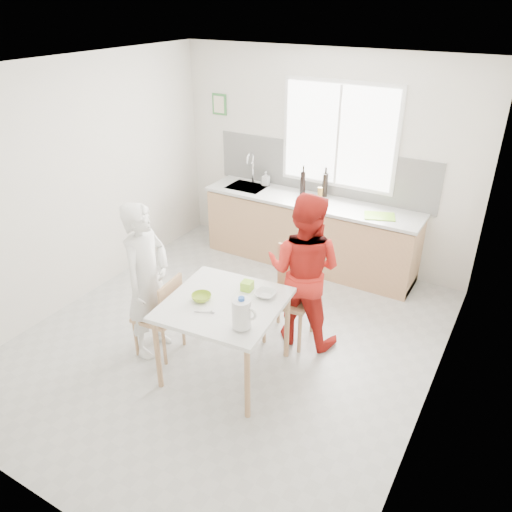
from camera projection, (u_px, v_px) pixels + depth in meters
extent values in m
plane|color=#B7B7B2|center=(229.00, 340.00, 5.26)|extent=(4.50, 4.50, 0.00)
plane|color=silver|center=(323.00, 161.00, 6.35)|extent=(4.00, 0.00, 4.00)
plane|color=silver|center=(15.00, 360.00, 2.91)|extent=(4.00, 0.00, 4.00)
plane|color=silver|center=(75.00, 186.00, 5.52)|extent=(0.00, 4.50, 4.50)
plane|color=silver|center=(449.00, 278.00, 3.74)|extent=(0.00, 4.50, 4.50)
plane|color=white|center=(221.00, 69.00, 4.00)|extent=(4.50, 4.50, 0.00)
cube|color=white|center=(339.00, 135.00, 6.09)|extent=(1.50, 0.03, 1.30)
cube|color=white|center=(338.00, 136.00, 6.07)|extent=(1.40, 0.02, 1.20)
cube|color=white|center=(338.00, 136.00, 6.07)|extent=(0.03, 0.03, 1.20)
cube|color=white|center=(322.00, 170.00, 6.40)|extent=(3.00, 0.02, 0.65)
cube|color=#3A803E|center=(219.00, 104.00, 6.77)|extent=(0.22, 0.02, 0.28)
cube|color=beige|center=(219.00, 104.00, 6.76)|extent=(0.16, 0.01, 0.22)
cube|color=tan|center=(309.00, 234.00, 6.55)|extent=(2.80, 0.60, 0.86)
cube|color=#3F3326|center=(308.00, 260.00, 6.73)|extent=(2.80, 0.54, 0.10)
cube|color=silver|center=(311.00, 201.00, 6.33)|extent=(2.84, 0.64, 0.04)
cube|color=#A5A5AA|center=(247.00, 188.00, 6.75)|extent=(0.50, 0.40, 0.03)
cylinder|color=silver|center=(253.00, 171.00, 6.78)|extent=(0.02, 0.02, 0.36)
torus|color=silver|center=(250.00, 159.00, 6.64)|extent=(0.02, 0.18, 0.18)
cube|color=white|center=(224.00, 304.00, 4.49)|extent=(1.11, 1.11, 0.04)
cylinder|color=tan|center=(158.00, 355.00, 4.48)|extent=(0.05, 0.05, 0.72)
cylinder|color=tan|center=(207.00, 305.00, 5.20)|extent=(0.05, 0.05, 0.72)
cylinder|color=tan|center=(247.00, 384.00, 4.15)|extent=(0.05, 0.05, 0.72)
cylinder|color=tan|center=(287.00, 326.00, 4.87)|extent=(0.05, 0.05, 0.72)
cube|color=tan|center=(158.00, 315.00, 4.93)|extent=(0.43, 0.43, 0.04)
cube|color=tan|center=(171.00, 300.00, 4.75)|extent=(0.06, 0.38, 0.41)
cylinder|color=tan|center=(156.00, 320.00, 5.23)|extent=(0.03, 0.03, 0.40)
cylinder|color=tan|center=(136.00, 338.00, 4.96)|extent=(0.03, 0.03, 0.40)
cylinder|color=tan|center=(183.00, 329.00, 5.10)|extent=(0.03, 0.03, 0.40)
cylinder|color=tan|center=(164.00, 347.00, 4.83)|extent=(0.03, 0.03, 0.40)
cube|color=tan|center=(289.00, 298.00, 5.09)|extent=(0.49, 0.49, 0.04)
cube|color=tan|center=(297.00, 267.00, 5.13)|extent=(0.43, 0.07, 0.47)
cylinder|color=tan|center=(264.00, 324.00, 5.13)|extent=(0.04, 0.04, 0.46)
cylinder|color=tan|center=(300.00, 333.00, 4.98)|extent=(0.04, 0.04, 0.46)
cylinder|color=tan|center=(279.00, 305.00, 5.44)|extent=(0.04, 0.04, 0.46)
cylinder|color=tan|center=(312.00, 313.00, 5.29)|extent=(0.04, 0.04, 0.46)
imported|color=white|center=(147.00, 281.00, 4.78)|extent=(0.44, 0.62, 1.60)
imported|color=red|center=(304.00, 270.00, 4.94)|extent=(0.84, 0.68, 1.62)
imported|color=#98BD2B|center=(201.00, 297.00, 4.50)|extent=(0.20, 0.20, 0.06)
imported|color=silver|center=(265.00, 294.00, 4.56)|extent=(0.21, 0.21, 0.05)
cylinder|color=white|center=(242.00, 313.00, 4.07)|extent=(0.16, 0.16, 0.25)
cylinder|color=blue|center=(241.00, 299.00, 4.00)|extent=(0.05, 0.05, 0.03)
torus|color=white|center=(250.00, 314.00, 4.02)|extent=(0.12, 0.04, 0.12)
cube|color=#97D831|center=(247.00, 286.00, 4.65)|extent=(0.11, 0.11, 0.09)
cylinder|color=#A5A5AA|center=(204.00, 312.00, 4.33)|extent=(0.15, 0.08, 0.01)
cube|color=#81C82E|center=(380.00, 216.00, 5.84)|extent=(0.41, 0.35, 0.01)
cylinder|color=black|center=(303.00, 183.00, 6.39)|extent=(0.07, 0.07, 0.32)
cylinder|color=black|center=(325.00, 185.00, 6.36)|extent=(0.07, 0.07, 0.30)
cylinder|color=olive|center=(320.00, 193.00, 6.29)|extent=(0.06, 0.06, 0.16)
imported|color=#999999|center=(266.00, 178.00, 6.75)|extent=(0.09, 0.09, 0.19)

